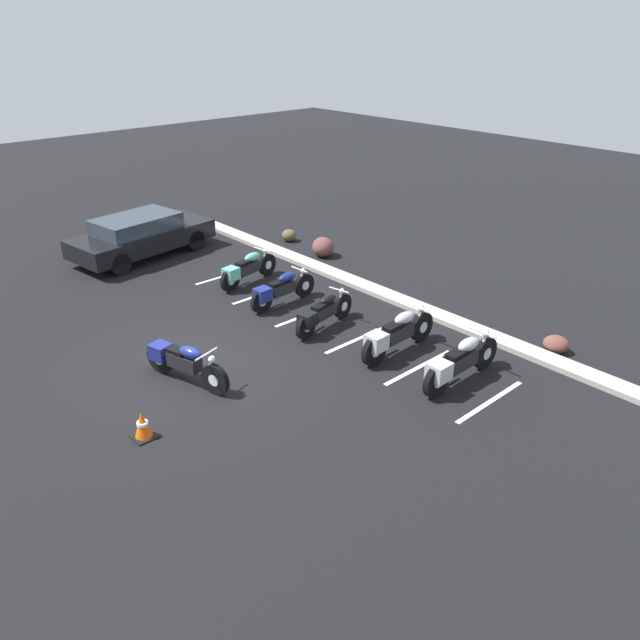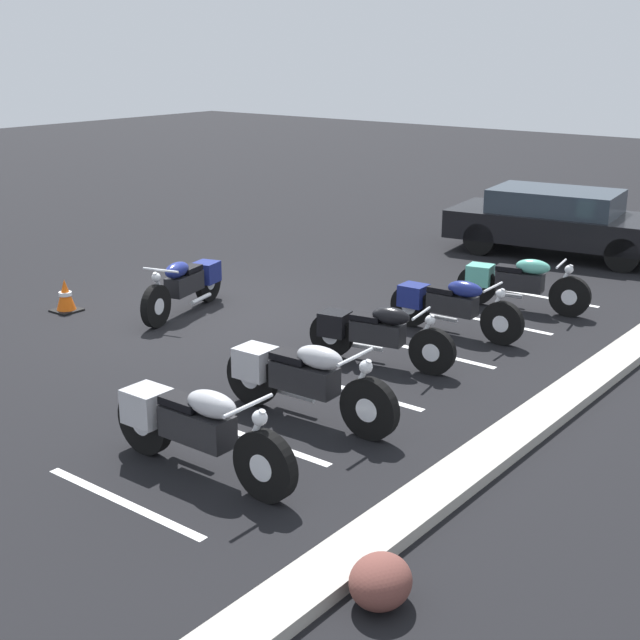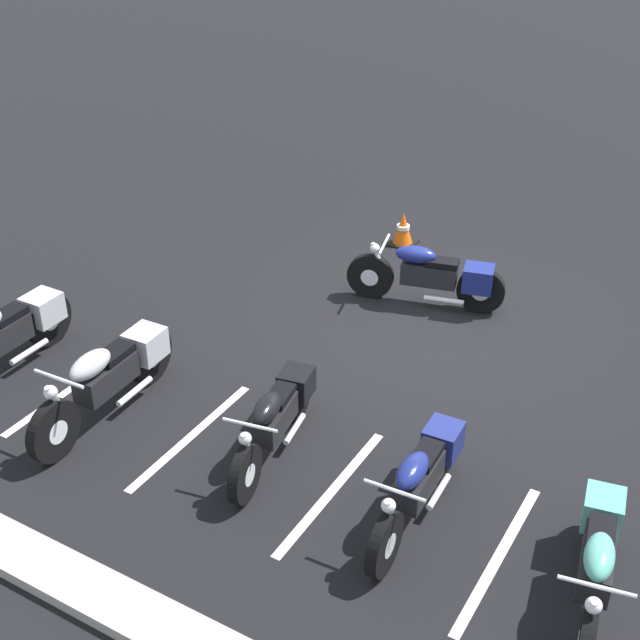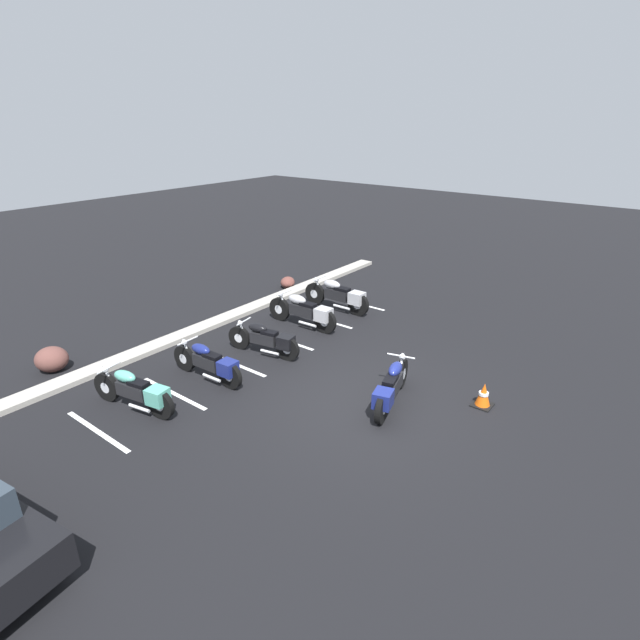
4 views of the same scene
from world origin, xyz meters
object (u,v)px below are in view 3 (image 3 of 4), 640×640
at_px(parked_bike_2, 277,416).
at_px(parked_bike_4, 4,335).
at_px(parked_bike_1, 421,477).
at_px(parked_bike_3, 110,375).
at_px(parked_bike_0, 597,559).
at_px(traffic_cone, 403,230).
at_px(motorcycle_navy_featured, 434,276).

bearing_deg(parked_bike_2, parked_bike_4, -94.45).
bearing_deg(parked_bike_1, parked_bike_3, -89.04).
relative_size(parked_bike_1, parked_bike_4, 0.90).
xyz_separation_m(parked_bike_0, parked_bike_3, (5.41, 0.04, 0.04)).
bearing_deg(parked_bike_2, traffic_cone, -179.19).
bearing_deg(motorcycle_navy_featured, parked_bike_4, 32.29).
distance_m(parked_bike_1, parked_bike_4, 5.33).
relative_size(motorcycle_navy_featured, parked_bike_3, 0.92).
distance_m(motorcycle_navy_featured, parked_bike_3, 4.53).
xyz_separation_m(parked_bike_3, traffic_cone, (-0.94, -5.52, -0.24)).
height_order(parked_bike_3, traffic_cone, parked_bike_3).
xyz_separation_m(parked_bike_1, parked_bike_4, (5.33, 0.25, 0.05)).
xyz_separation_m(motorcycle_navy_featured, parked_bike_1, (-1.56, 3.77, -0.01)).
relative_size(parked_bike_0, parked_bike_2, 1.03).
bearing_deg(parked_bike_0, parked_bike_3, -100.19).
distance_m(parked_bike_1, traffic_cone, 5.95).
relative_size(motorcycle_navy_featured, traffic_cone, 4.09).
bearing_deg(parked_bike_3, parked_bike_2, 98.36).
xyz_separation_m(parked_bike_2, parked_bike_4, (3.61, 0.37, 0.06)).
height_order(parked_bike_0, parked_bike_1, parked_bike_0).
bearing_deg(traffic_cone, parked_bike_3, 80.34).
height_order(parked_bike_4, traffic_cone, parked_bike_4).
height_order(parked_bike_1, parked_bike_3, parked_bike_3).
bearing_deg(parked_bike_3, parked_bike_1, 91.58).
bearing_deg(traffic_cone, motorcycle_navy_featured, 127.81).
xyz_separation_m(parked_bike_1, traffic_cone, (2.73, -5.28, -0.20)).
distance_m(parked_bike_3, parked_bike_4, 1.66).
bearing_deg(traffic_cone, parked_bike_2, 101.16).
xyz_separation_m(motorcycle_navy_featured, parked_bike_4, (3.77, 4.02, 0.04)).
height_order(parked_bike_0, traffic_cone, parked_bike_0).
distance_m(motorcycle_navy_featured, traffic_cone, 1.92).
height_order(parked_bike_1, parked_bike_4, parked_bike_4).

